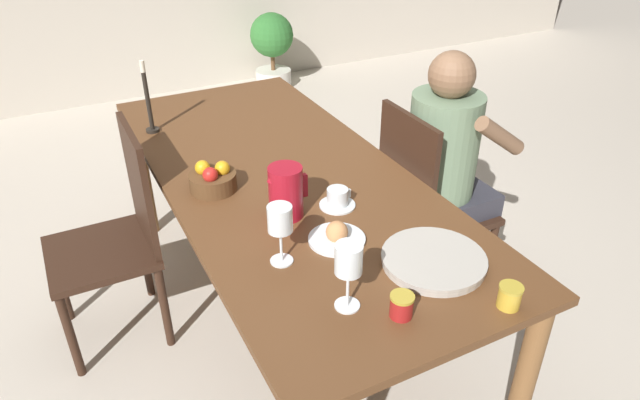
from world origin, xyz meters
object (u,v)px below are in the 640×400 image
object	(u,v)px
candlestick_tall	(149,105)
potted_plant	(272,45)
wine_glass_juice	(349,263)
jam_jar_red	(402,305)
teacup_near_person	(338,199)
red_pitcher	(286,192)
serving_tray	(434,260)
bread_plate	(337,236)
chair_person_side	(425,204)
fruit_bowl	(213,179)
wine_glass_water	(280,221)
person_seated	(448,160)
jam_jar_amber	(510,295)
chair_opposite	(117,235)

from	to	relation	value
candlestick_tall	potted_plant	distance (m)	2.70
wine_glass_juice	jam_jar_red	size ratio (longest dim) A/B	2.97
teacup_near_person	jam_jar_red	xyz separation A→B (m)	(-0.12, -0.58, 0.01)
wine_glass_juice	candlestick_tall	world-z (taller)	candlestick_tall
red_pitcher	jam_jar_red	distance (m)	0.61
serving_tray	bread_plate	bearing A→B (deg)	129.88
chair_person_side	bread_plate	size ratio (longest dim) A/B	5.03
fruit_bowl	serving_tray	bearing A→B (deg)	-58.69
wine_glass_juice	jam_jar_red	xyz separation A→B (m)	(0.11, -0.10, -0.11)
chair_person_side	red_pitcher	size ratio (longest dim) A/B	4.99
potted_plant	teacup_near_person	bearing A→B (deg)	-108.80
serving_tray	candlestick_tall	size ratio (longest dim) A/B	0.98
teacup_near_person	candlestick_tall	size ratio (longest dim) A/B	0.40
wine_glass_water	candlestick_tall	bearing A→B (deg)	96.32
wine_glass_water	potted_plant	bearing A→B (deg)	67.61
serving_tray	fruit_bowl	world-z (taller)	fruit_bowl
chair_person_side	fruit_bowl	xyz separation A→B (m)	(-0.91, 0.12, 0.30)
wine_glass_juice	red_pitcher	bearing A→B (deg)	85.15
bread_plate	jam_jar_red	distance (m)	0.39
red_pitcher	chair_person_side	bearing A→B (deg)	12.88
wine_glass_water	wine_glass_juice	size ratio (longest dim) A/B	0.96
fruit_bowl	person_seated	bearing A→B (deg)	-7.11
wine_glass_water	jam_jar_amber	xyz separation A→B (m)	(0.48, -0.47, -0.11)
chair_person_side	serving_tray	bearing A→B (deg)	-36.22
red_pitcher	wine_glass_juice	world-z (taller)	wine_glass_juice
red_pitcher	jam_jar_red	size ratio (longest dim) A/B	2.71
red_pitcher	candlestick_tall	world-z (taller)	candlestick_tall
wine_glass_water	jam_jar_amber	world-z (taller)	wine_glass_water
wine_glass_water	red_pitcher	bearing A→B (deg)	62.37
wine_glass_juice	serving_tray	world-z (taller)	wine_glass_juice
person_seated	potted_plant	xyz separation A→B (m)	(0.42, 2.95, -0.31)
bread_plate	fruit_bowl	bearing A→B (deg)	116.48
jam_jar_amber	candlestick_tall	size ratio (longest dim) A/B	0.21
chair_opposite	fruit_bowl	bearing A→B (deg)	-126.49
bread_plate	jam_jar_red	world-z (taller)	bread_plate
red_pitcher	wine_glass_water	bearing A→B (deg)	-117.63
wine_glass_water	potted_plant	size ratio (longest dim) A/B	0.30
jam_jar_amber	potted_plant	size ratio (longest dim) A/B	0.10
chair_opposite	wine_glass_water	distance (m)	0.97
chair_opposite	wine_glass_water	size ratio (longest dim) A/B	4.73
chair_opposite	jam_jar_amber	bearing A→B (deg)	-145.12
person_seated	jam_jar_red	bearing A→B (deg)	-45.16
potted_plant	person_seated	bearing A→B (deg)	-98.07
wine_glass_water	serving_tray	bearing A→B (deg)	-28.98
teacup_near_person	potted_plant	distance (m)	3.34
wine_glass_water	teacup_near_person	distance (m)	0.39
fruit_bowl	chair_opposite	bearing A→B (deg)	143.51
red_pitcher	potted_plant	bearing A→B (deg)	68.02
jam_jar_red	candlestick_tall	size ratio (longest dim) A/B	0.21
wine_glass_water	wine_glass_juice	distance (m)	0.28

